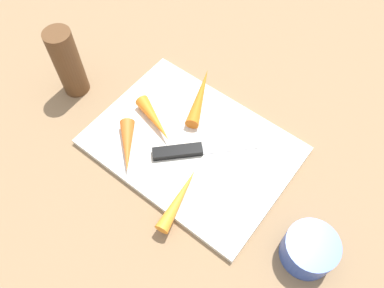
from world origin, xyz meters
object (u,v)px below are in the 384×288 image
carrot_short (155,120)px  small_bowl (309,250)px  carrot_shortest (127,146)px  pepper_grinder (68,63)px  carrot_long (179,199)px  carrot_longest (200,96)px  cutting_board (192,146)px  knife (185,151)px

carrot_short → small_bowl: small_bowl is taller
carrot_shortest → pepper_grinder: pepper_grinder is taller
carrot_long → small_bowl: bearing=-86.0°
carrot_longest → cutting_board: bearing=-175.3°
carrot_shortest → pepper_grinder: 0.20m
small_bowl → carrot_short: bearing=-6.4°
carrot_short → carrot_long: 0.16m
cutting_board → pepper_grinder: pepper_grinder is taller
carrot_short → cutting_board: bearing=25.8°
carrot_shortest → carrot_long: bearing=38.6°
cutting_board → small_bowl: (-0.26, 0.05, 0.02)m
carrot_longest → carrot_shortest: bearing=144.7°
carrot_shortest → knife: bearing=82.5°
carrot_shortest → pepper_grinder: bearing=-147.2°
pepper_grinder → small_bowl: bearing=178.6°
carrot_shortest → small_bowl: bearing=53.2°
carrot_longest → carrot_long: (-0.10, 0.19, -0.00)m
carrot_long → small_bowl: size_ratio=1.45×
carrot_longest → pepper_grinder: pepper_grinder is taller
knife → small_bowl: (-0.26, 0.02, 0.01)m
knife → carrot_longest: bearing=69.0°
carrot_long → small_bowl: small_bowl is taller
pepper_grinder → carrot_long: bearing=167.8°
cutting_board → small_bowl: 0.27m
carrot_long → pepper_grinder: pepper_grinder is taller
carrot_shortest → pepper_grinder: (0.19, -0.05, 0.05)m
pepper_grinder → carrot_short: bearing=-172.5°
carrot_long → carrot_shortest: 0.14m
carrot_longest → carrot_shortest: carrot_shortest is taller
pepper_grinder → knife: bearing=-177.8°
knife → pepper_grinder: bearing=136.7°
cutting_board → knife: bearing=92.6°
knife → small_bowl: small_bowl is taller
carrot_short → small_bowl: 0.35m
cutting_board → small_bowl: size_ratio=4.32×
pepper_grinder → carrot_longest: bearing=-151.2°
carrot_long → knife: bearing=21.6°
carrot_shortest → cutting_board: bearing=91.7°
small_bowl → pepper_grinder: (0.54, -0.01, 0.05)m
knife → pepper_grinder: size_ratio=1.06×
carrot_long → pepper_grinder: size_ratio=0.82×
cutting_board → carrot_shortest: size_ratio=3.47×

